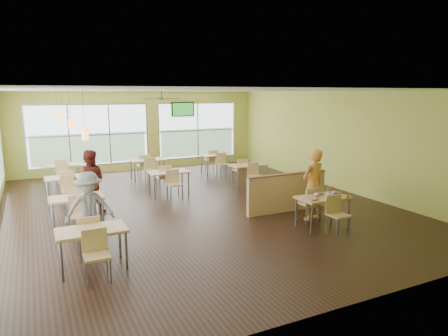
{
  "coord_description": "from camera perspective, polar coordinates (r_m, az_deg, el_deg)",
  "views": [
    {
      "loc": [
        -4.02,
        -10.12,
        3.13
      ],
      "look_at": [
        0.5,
        -0.77,
        1.17
      ],
      "focal_mm": 32.0,
      "sensor_mm": 36.0,
      "label": 1
    }
  ],
  "objects": [
    {
      "name": "room",
      "position": [
        11.0,
        -4.13,
        2.64
      ],
      "size": [
        12.0,
        12.04,
        3.2
      ],
      "color": "black",
      "rests_on": "ground"
    },
    {
      "name": "window_bays",
      "position": [
        13.37,
        -19.75,
        2.94
      ],
      "size": [
        9.24,
        10.24,
        2.38
      ],
      "color": "white",
      "rests_on": "room"
    },
    {
      "name": "main_table",
      "position": [
        9.66,
        13.92,
        -4.66
      ],
      "size": [
        1.22,
        1.52,
        0.87
      ],
      "color": "tan",
      "rests_on": "floor"
    },
    {
      "name": "half_wall_divider",
      "position": [
        10.8,
        8.99,
        -3.44
      ],
      "size": [
        2.4,
        0.14,
        1.04
      ],
      "color": "tan",
      "rests_on": "floor"
    },
    {
      "name": "dining_tables",
      "position": [
        12.46,
        -11.5,
        -1.12
      ],
      "size": [
        6.92,
        8.72,
        0.87
      ],
      "color": "tan",
      "rests_on": "floor"
    },
    {
      "name": "pendant_lights",
      "position": [
        10.85,
        -21.58,
        6.35
      ],
      "size": [
        0.11,
        7.31,
        0.86
      ],
      "color": "#2D2119",
      "rests_on": "ceiling"
    },
    {
      "name": "ceiling_fan",
      "position": [
        13.73,
        -8.92,
        9.78
      ],
      "size": [
        1.25,
        1.25,
        0.29
      ],
      "color": "#2D2119",
      "rests_on": "ceiling"
    },
    {
      "name": "tv_backwall",
      "position": [
        17.06,
        -5.91,
        8.33
      ],
      "size": [
        1.0,
        0.07,
        0.6
      ],
      "color": "black",
      "rests_on": "wall_back"
    },
    {
      "name": "man_plaid",
      "position": [
        10.15,
        12.61,
        -2.32
      ],
      "size": [
        0.72,
        0.54,
        1.79
      ],
      "primitive_type": "imported",
      "rotation": [
        0.0,
        0.0,
        3.33
      ],
      "color": "#D74D17",
      "rests_on": "floor"
    },
    {
      "name": "patron_maroon",
      "position": [
        11.02,
        -18.63,
        -1.88
      ],
      "size": [
        0.96,
        0.84,
        1.69
      ],
      "primitive_type": "imported",
      "rotation": [
        0.0,
        0.0,
        2.87
      ],
      "color": "maroon",
      "rests_on": "floor"
    },
    {
      "name": "patron_grey",
      "position": [
        8.84,
        -18.67,
        -5.41
      ],
      "size": [
        1.0,
        0.58,
        1.54
      ],
      "primitive_type": "imported",
      "rotation": [
        0.0,
        0.0,
        -0.01
      ],
      "color": "slate",
      "rests_on": "floor"
    },
    {
      "name": "cup_blue",
      "position": [
        9.37,
        13.01,
        -3.89
      ],
      "size": [
        0.1,
        0.1,
        0.35
      ],
      "color": "white",
      "rests_on": "main_table"
    },
    {
      "name": "cup_yellow",
      "position": [
        9.46,
        14.56,
        -3.81
      ],
      "size": [
        0.1,
        0.1,
        0.35
      ],
      "color": "white",
      "rests_on": "main_table"
    },
    {
      "name": "cup_red_near",
      "position": [
        9.5,
        15.16,
        -3.8
      ],
      "size": [
        0.1,
        0.1,
        0.35
      ],
      "color": "white",
      "rests_on": "main_table"
    },
    {
      "name": "cup_red_far",
      "position": [
        9.7,
        15.37,
        -3.54
      ],
      "size": [
        0.09,
        0.09,
        0.32
      ],
      "color": "white",
      "rests_on": "main_table"
    },
    {
      "name": "food_basket",
      "position": [
        9.88,
        15.62,
        -3.47
      ],
      "size": [
        0.28,
        0.28,
        0.06
      ],
      "color": "black",
      "rests_on": "main_table"
    },
    {
      "name": "ketchup_cup",
      "position": [
        9.72,
        17.27,
        -3.93
      ],
      "size": [
        0.06,
        0.06,
        0.03
      ],
      "primitive_type": "cylinder",
      "color": "#A91405",
      "rests_on": "main_table"
    },
    {
      "name": "wrapper_left",
      "position": [
        9.24,
        12.77,
        -4.39
      ],
      "size": [
        0.22,
        0.21,
        0.04
      ],
      "primitive_type": "ellipsoid",
      "rotation": [
        0.0,
        0.0,
        0.32
      ],
      "color": "#99724A",
      "rests_on": "main_table"
    },
    {
      "name": "wrapper_mid",
      "position": [
        9.77,
        13.35,
        -3.57
      ],
      "size": [
        0.26,
        0.24,
        0.05
      ],
      "primitive_type": "ellipsoid",
      "rotation": [
        0.0,
        0.0,
        0.22
      ],
      "color": "#99724A",
      "rests_on": "main_table"
    },
    {
      "name": "wrapper_right",
      "position": [
        9.59,
        15.89,
        -4.01
      ],
      "size": [
        0.14,
        0.13,
        0.03
      ],
      "primitive_type": "ellipsoid",
      "rotation": [
        0.0,
        0.0,
        -0.02
      ],
      "color": "#99724A",
      "rests_on": "main_table"
    }
  ]
}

